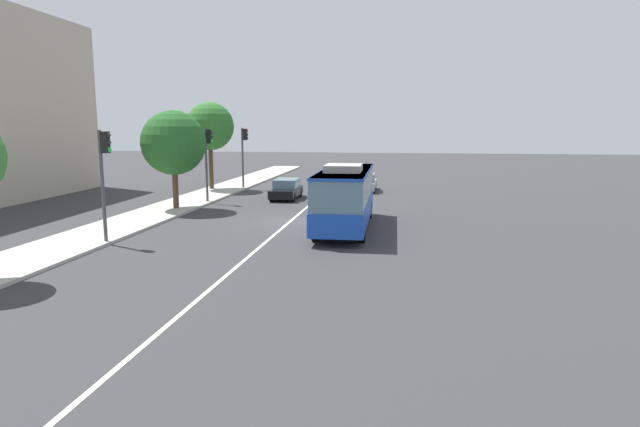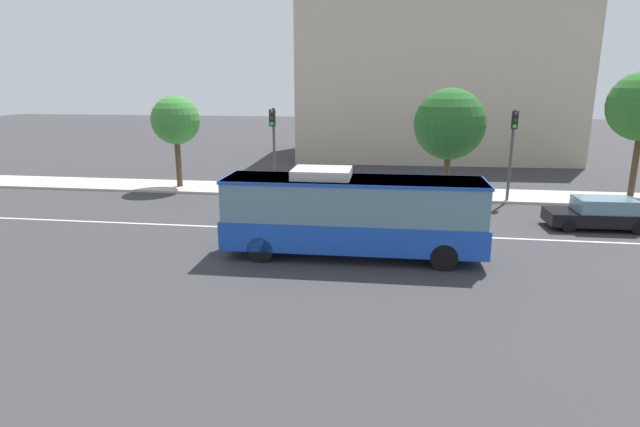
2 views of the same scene
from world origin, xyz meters
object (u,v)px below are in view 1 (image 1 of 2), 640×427
at_px(traffic_light_near_corner, 208,152).
at_px(traffic_light_far_corner, 244,147).
at_px(sedan_black, 286,189).
at_px(transit_bus, 345,194).
at_px(traffic_light_mid_block, 104,167).
at_px(sedan_silver, 365,182).
at_px(street_tree_kerbside_centre, 210,127).
at_px(street_tree_kerbside_left, 174,143).

distance_m(traffic_light_near_corner, traffic_light_far_corner, 8.63).
height_order(sedan_black, traffic_light_far_corner, traffic_light_far_corner).
xyz_separation_m(transit_bus, traffic_light_mid_block, (-5.50, 10.33, 1.75)).
xyz_separation_m(sedan_silver, traffic_light_far_corner, (-0.19, 10.24, 2.84)).
relative_size(transit_bus, street_tree_kerbside_centre, 1.37).
xyz_separation_m(sedan_silver, street_tree_kerbside_left, (-12.16, 11.30, 3.57)).
bearing_deg(transit_bus, traffic_light_near_corner, 51.87).
xyz_separation_m(sedan_silver, sedan_black, (-5.72, 5.42, 0.00)).
height_order(transit_bus, street_tree_kerbside_centre, street_tree_kerbside_centre).
bearing_deg(street_tree_kerbside_centre, traffic_light_near_corner, -161.35).
xyz_separation_m(sedan_silver, street_tree_kerbside_centre, (-1.27, 12.83, 4.58)).
xyz_separation_m(sedan_black, traffic_light_near_corner, (-3.10, 4.86, 2.84)).
height_order(street_tree_kerbside_left, street_tree_kerbside_centre, street_tree_kerbside_centre).
height_order(traffic_light_mid_block, traffic_light_far_corner, same).
bearing_deg(street_tree_kerbside_left, sedan_black, -42.43).
bearing_deg(sedan_silver, transit_bus, -179.98).
bearing_deg(street_tree_kerbside_centre, street_tree_kerbside_left, -172.03).
relative_size(sedan_black, traffic_light_mid_block, 0.87).
relative_size(traffic_light_mid_block, street_tree_kerbside_centre, 0.71).
height_order(traffic_light_far_corner, street_tree_kerbside_centre, street_tree_kerbside_centre).
distance_m(traffic_light_mid_block, traffic_light_far_corner, 22.09).
bearing_deg(sedan_black, traffic_light_far_corner, -140.11).
bearing_deg(street_tree_kerbside_left, transit_bus, -112.04).
relative_size(sedan_silver, sedan_black, 0.99).
bearing_deg(sedan_black, transit_bus, 25.39).
relative_size(traffic_light_mid_block, street_tree_kerbside_left, 0.82).
relative_size(transit_bus, traffic_light_mid_block, 1.93).
bearing_deg(transit_bus, traffic_light_mid_block, 117.32).
xyz_separation_m(street_tree_kerbside_left, street_tree_kerbside_centre, (10.88, 1.52, 1.01)).
bearing_deg(sedan_black, traffic_light_mid_block, -17.34).
distance_m(transit_bus, traffic_light_far_corner, 19.65).
bearing_deg(sedan_silver, street_tree_kerbside_left, 136.66).
distance_m(sedan_black, street_tree_kerbside_left, 9.43).
relative_size(traffic_light_far_corner, street_tree_kerbside_centre, 0.71).
distance_m(street_tree_kerbside_left, street_tree_kerbside_centre, 11.03).
height_order(transit_bus, traffic_light_mid_block, traffic_light_mid_block).
height_order(sedan_silver, sedan_black, same).
distance_m(traffic_light_far_corner, street_tree_kerbside_left, 12.03).
xyz_separation_m(transit_bus, traffic_light_far_corner, (16.59, 10.37, 1.75)).
xyz_separation_m(traffic_light_near_corner, traffic_light_far_corner, (8.63, -0.04, 0.00)).
xyz_separation_m(traffic_light_far_corner, street_tree_kerbside_left, (-11.96, 1.06, 0.74)).
relative_size(traffic_light_near_corner, street_tree_kerbside_left, 0.82).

